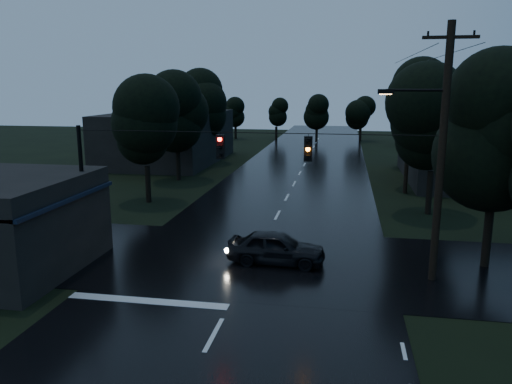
% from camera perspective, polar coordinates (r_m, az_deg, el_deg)
% --- Properties ---
extents(main_road, '(12.00, 120.00, 0.02)m').
position_cam_1_polar(main_road, '(39.83, 4.38, 0.91)').
color(main_road, black).
rests_on(main_road, ground).
extents(cross_street, '(60.00, 9.00, 0.02)m').
position_cam_1_polar(cross_street, '(22.58, -0.26, -7.79)').
color(cross_street, black).
rests_on(cross_street, ground).
extents(building_far_right, '(10.00, 14.00, 4.40)m').
position_cam_1_polar(building_far_right, '(44.43, 23.29, 4.00)').
color(building_far_right, black).
rests_on(building_far_right, ground).
extents(building_far_left, '(10.00, 16.00, 5.00)m').
position_cam_1_polar(building_far_left, '(52.30, -9.97, 6.19)').
color(building_far_left, black).
rests_on(building_far_left, ground).
extents(utility_pole_main, '(3.50, 0.30, 10.00)m').
position_cam_1_polar(utility_pole_main, '(20.36, 20.23, 4.53)').
color(utility_pole_main, black).
rests_on(utility_pole_main, ground).
extents(utility_pole_far, '(2.00, 0.30, 7.50)m').
position_cam_1_polar(utility_pole_far, '(37.36, 16.99, 5.71)').
color(utility_pole_far, black).
rests_on(utility_pole_far, ground).
extents(anchor_pole_left, '(0.18, 0.18, 6.00)m').
position_cam_1_polar(anchor_pole_left, '(23.36, -19.15, -0.15)').
color(anchor_pole_left, black).
rests_on(anchor_pole_left, ground).
extents(span_signals, '(15.00, 0.37, 1.12)m').
position_cam_1_polar(span_signals, '(20.30, 0.76, 5.20)').
color(span_signals, black).
rests_on(span_signals, ground).
extents(tree_corner_near, '(4.48, 4.48, 9.44)m').
position_cam_1_polar(tree_corner_near, '(22.82, 25.95, 6.65)').
color(tree_corner_near, black).
rests_on(tree_corner_near, ground).
extents(tree_left_a, '(3.92, 3.92, 8.26)m').
position_cam_1_polar(tree_left_a, '(33.54, -12.54, 7.62)').
color(tree_left_a, black).
rests_on(tree_left_a, ground).
extents(tree_left_b, '(4.20, 4.20, 8.85)m').
position_cam_1_polar(tree_left_b, '(41.20, -9.07, 9.05)').
color(tree_left_b, black).
rests_on(tree_left_b, ground).
extents(tree_left_c, '(4.48, 4.48, 9.44)m').
position_cam_1_polar(tree_left_c, '(50.89, -6.02, 10.09)').
color(tree_left_c, black).
rests_on(tree_left_c, ground).
extents(tree_right_a, '(4.20, 4.20, 8.85)m').
position_cam_1_polar(tree_right_a, '(31.40, 19.73, 7.61)').
color(tree_right_a, black).
rests_on(tree_right_a, ground).
extents(tree_right_b, '(4.48, 4.48, 9.44)m').
position_cam_1_polar(tree_right_b, '(39.36, 18.74, 8.98)').
color(tree_right_b, black).
rests_on(tree_right_b, ground).
extents(tree_right_c, '(4.76, 4.76, 10.03)m').
position_cam_1_polar(tree_right_c, '(49.33, 17.77, 9.97)').
color(tree_right_c, black).
rests_on(tree_right_c, ground).
extents(car, '(4.33, 1.91, 1.45)m').
position_cam_1_polar(car, '(21.99, 2.35, -6.35)').
color(car, black).
rests_on(car, ground).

